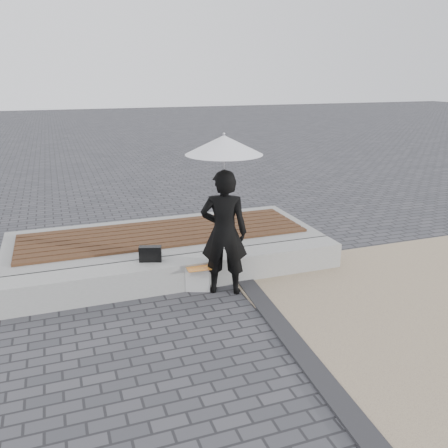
# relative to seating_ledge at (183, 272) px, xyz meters

# --- Properties ---
(ground) EXTENTS (80.00, 80.00, 0.00)m
(ground) POSITION_rel_seating_ledge_xyz_m (0.00, -1.60, -0.20)
(ground) COLOR #45454A
(ground) RESTS_ON ground
(edging_band) EXTENTS (0.61, 5.20, 0.04)m
(edging_band) POSITION_rel_seating_ledge_xyz_m (0.75, -2.10, -0.18)
(edging_band) COLOR #2B2B2D
(edging_band) RESTS_ON ground
(seating_ledge) EXTENTS (5.00, 0.45, 0.40)m
(seating_ledge) POSITION_rel_seating_ledge_xyz_m (0.00, 0.00, 0.00)
(seating_ledge) COLOR #AFAFA9
(seating_ledge) RESTS_ON ground
(timber_platform) EXTENTS (5.00, 2.00, 0.40)m
(timber_platform) POSITION_rel_seating_ledge_xyz_m (0.00, 1.20, 0.00)
(timber_platform) COLOR gray
(timber_platform) RESTS_ON ground
(timber_decking) EXTENTS (4.60, 1.40, 0.04)m
(timber_decking) POSITION_rel_seating_ledge_xyz_m (0.00, 1.20, 0.22)
(timber_decking) COLOR brown
(timber_decking) RESTS_ON timber_platform
(woman) EXTENTS (0.75, 0.63, 1.75)m
(woman) POSITION_rel_seating_ledge_xyz_m (0.48, -0.39, 0.68)
(woman) COLOR black
(woman) RESTS_ON ground
(parasol) EXTENTS (1.01, 1.01, 1.29)m
(parasol) POSITION_rel_seating_ledge_xyz_m (0.48, -0.39, 1.87)
(parasol) COLOR silver
(parasol) RESTS_ON ground
(handbag) EXTENTS (0.33, 0.20, 0.22)m
(handbag) POSITION_rel_seating_ledge_xyz_m (-0.45, 0.10, 0.31)
(handbag) COLOR black
(handbag) RESTS_ON seating_ledge
(canvas_tote) EXTENTS (0.37, 0.26, 0.36)m
(canvas_tote) POSITION_rel_seating_ledge_xyz_m (0.15, -0.23, -0.02)
(canvas_tote) COLOR silver
(canvas_tote) RESTS_ON ground
(magazine) EXTENTS (0.35, 0.27, 0.01)m
(magazine) POSITION_rel_seating_ledge_xyz_m (0.15, -0.28, 0.17)
(magazine) COLOR red
(magazine) RESTS_ON canvas_tote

